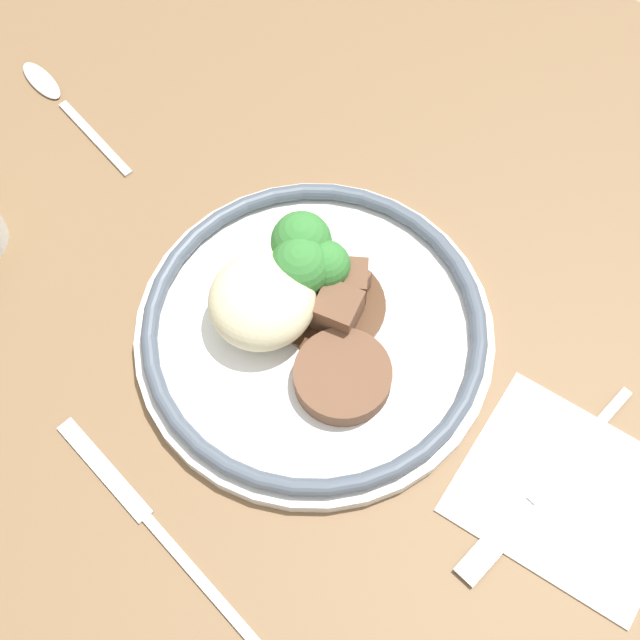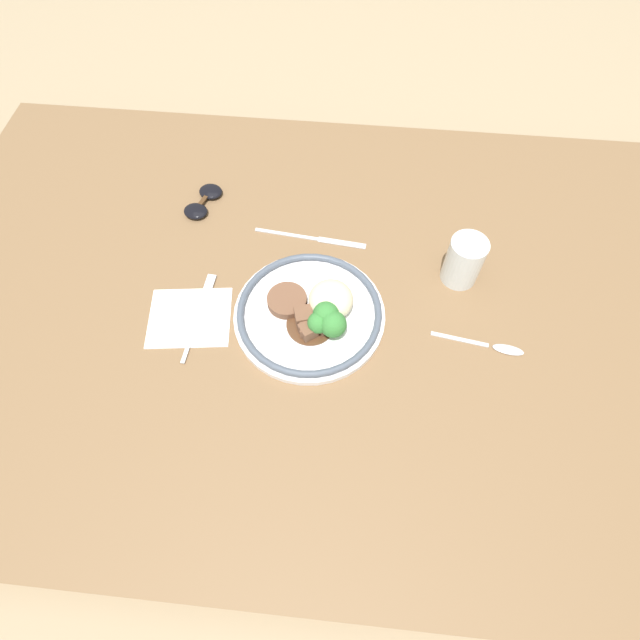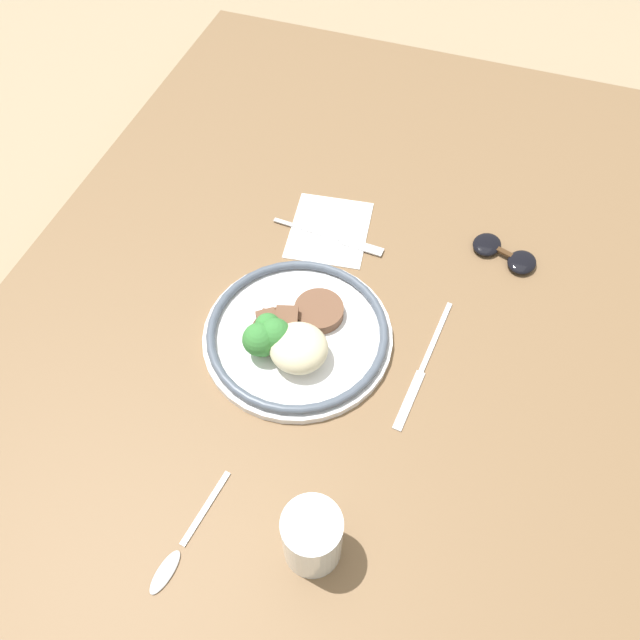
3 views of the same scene
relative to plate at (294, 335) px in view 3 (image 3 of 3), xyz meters
name	(u,v)px [view 3 (image 3 of 3)]	position (x,y,z in m)	size (l,w,h in m)	color
ground_plane	(313,390)	(0.04, 0.04, -0.07)	(8.00, 8.00, 0.00)	#998466
dining_table	(312,381)	(0.04, 0.04, -0.04)	(1.55, 0.95, 0.05)	brown
napkin	(329,230)	(-0.21, -0.02, -0.02)	(0.15, 0.13, 0.00)	white
plate	(294,335)	(0.00, 0.00, 0.00)	(0.26, 0.26, 0.06)	white
juice_glass	(312,539)	(0.25, 0.11, 0.02)	(0.06, 0.06, 0.09)	orange
fork	(338,239)	(-0.20, 0.00, -0.02)	(0.02, 0.18, 0.00)	silver
knife	(423,366)	(-0.02, 0.17, -0.02)	(0.21, 0.03, 0.00)	silver
spoon	(176,555)	(0.30, -0.03, -0.02)	(0.15, 0.04, 0.01)	silver
sunglasses	(504,253)	(-0.25, 0.24, -0.01)	(0.08, 0.11, 0.01)	black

